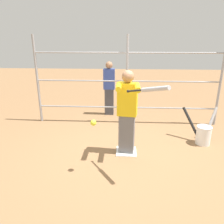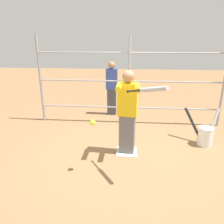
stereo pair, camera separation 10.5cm
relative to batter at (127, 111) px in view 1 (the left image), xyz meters
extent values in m
plane|color=olive|center=(0.00, -0.02, -0.88)|extent=(24.00, 24.00, 0.00)
cube|color=white|center=(0.00, -0.02, -0.87)|extent=(0.40, 0.40, 0.02)
cylinder|color=#939399|center=(-2.32, -1.62, 0.25)|extent=(0.06, 0.06, 2.26)
cylinder|color=#939399|center=(0.00, -1.62, 0.25)|extent=(0.06, 0.06, 2.26)
cylinder|color=#939399|center=(2.32, -1.62, 0.25)|extent=(0.06, 0.06, 2.26)
cylinder|color=#939399|center=(0.00, -1.62, -0.45)|extent=(4.64, 0.04, 0.04)
cylinder|color=#939399|center=(0.00, -1.62, 0.25)|extent=(4.64, 0.04, 0.04)
cylinder|color=#939399|center=(0.00, -1.62, 0.95)|extent=(4.64, 0.04, 0.04)
cube|color=slate|center=(0.00, -0.02, -0.49)|extent=(0.32, 0.23, 0.79)
cube|color=yellow|center=(0.00, -0.02, 0.21)|extent=(0.39, 0.26, 0.62)
sphere|color=#9E7051|center=(0.00, -0.02, 0.64)|extent=(0.22, 0.22, 0.22)
cylinder|color=yellow|center=(-0.16, 0.23, 0.49)|extent=(0.10, 0.44, 0.10)
cylinder|color=yellow|center=(0.16, 0.18, 0.49)|extent=(0.10, 0.44, 0.10)
sphere|color=black|center=(0.00, 0.42, 0.47)|extent=(0.05, 0.05, 0.05)
cylinder|color=black|center=(-0.10, 0.55, 0.51)|extent=(0.24, 0.28, 0.11)
cylinder|color=#B2B2B7|center=(-0.37, 0.86, 0.62)|extent=(0.38, 0.43, 0.19)
sphere|color=yellow|center=(0.54, 0.70, 0.02)|extent=(0.10, 0.10, 0.10)
cylinder|color=white|center=(-1.65, -0.47, -0.69)|extent=(0.30, 0.30, 0.40)
torus|color=white|center=(-1.65, -0.47, -0.49)|extent=(0.32, 0.32, 0.01)
cylinder|color=#B2B2B7|center=(-1.82, -0.64, -0.49)|extent=(0.34, 0.32, 0.73)
cylinder|color=black|center=(-1.45, -0.71, -0.52)|extent=(0.40, 0.46, 0.68)
cube|color=#3F3F47|center=(0.50, -2.27, -0.50)|extent=(0.26, 0.16, 0.77)
cube|color=#334799|center=(0.50, -2.27, 0.17)|extent=(0.32, 0.18, 0.58)
sphere|color=#9E7051|center=(0.50, -2.27, 0.57)|extent=(0.20, 0.20, 0.20)
camera|label=1|loc=(0.06, 3.88, 1.31)|focal=35.00mm
camera|label=2|loc=(-0.04, 3.88, 1.31)|focal=35.00mm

